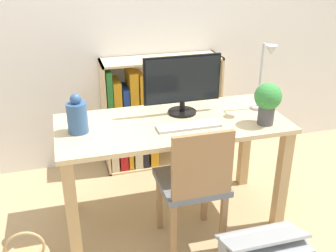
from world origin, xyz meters
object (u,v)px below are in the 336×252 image
at_px(bookshelf, 140,120).
at_px(vase, 77,116).
at_px(keyboard, 189,126).
at_px(desk_lamp, 265,71).
at_px(monitor, 182,82).
at_px(chair, 194,182).
at_px(potted_plant, 268,100).

bearing_deg(bookshelf, vase, -124.00).
distance_m(keyboard, desk_lamp, 0.63).
bearing_deg(monitor, desk_lamp, -12.73).
height_order(keyboard, desk_lamp, desk_lamp).
relative_size(desk_lamp, chair, 0.54).
bearing_deg(potted_plant, keyboard, 170.25).
distance_m(monitor, keyboard, 0.31).
bearing_deg(chair, keyboard, 86.67).
relative_size(keyboard, vase, 1.64).
bearing_deg(chair, monitor, 86.27).
height_order(desk_lamp, chair, desk_lamp).
height_order(monitor, desk_lamp, desk_lamp).
relative_size(desk_lamp, bookshelf, 0.47).
xyz_separation_m(keyboard, vase, (-0.66, 0.12, 0.10)).
height_order(monitor, vase, monitor).
bearing_deg(potted_plant, monitor, 145.12).
distance_m(potted_plant, chair, 0.68).
bearing_deg(potted_plant, bookshelf, 121.12).
bearing_deg(desk_lamp, vase, 179.89).
bearing_deg(chair, bookshelf, 98.44).
relative_size(monitor, desk_lamp, 1.13).
height_order(desk_lamp, potted_plant, desk_lamp).
distance_m(keyboard, potted_plant, 0.51).
distance_m(monitor, desk_lamp, 0.55).
height_order(vase, potted_plant, potted_plant).
distance_m(monitor, bookshelf, 0.89).
bearing_deg(vase, keyboard, -9.86).
bearing_deg(vase, chair, -26.38).
relative_size(chair, bookshelf, 0.86).
xyz_separation_m(keyboard, desk_lamp, (0.56, 0.11, 0.28)).
relative_size(vase, bookshelf, 0.25).
height_order(monitor, keyboard, monitor).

